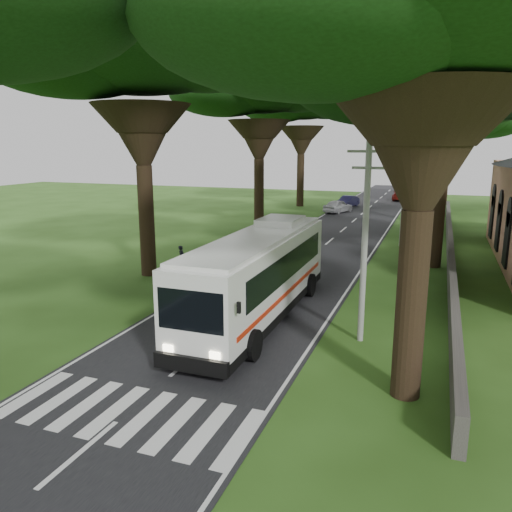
{
  "coord_description": "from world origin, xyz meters",
  "views": [
    {
      "loc": [
        8.07,
        -12.99,
        7.66
      ],
      "look_at": [
        -0.33,
        9.79,
        2.2
      ],
      "focal_mm": 35.0,
      "sensor_mm": 36.0,
      "label": 1
    }
  ],
  "objects_px": {
    "coach_bus": "(259,274)",
    "pedestrian": "(182,258)",
    "pole_far": "(417,176)",
    "pole_near": "(365,237)",
    "distant_car_c": "(401,195)",
    "distant_car_b": "(347,201)",
    "distant_car_a": "(338,206)",
    "pole_mid": "(404,192)"
  },
  "relations": [
    {
      "from": "distant_car_a",
      "to": "pole_mid",
      "type": "bearing_deg",
      "value": 134.55
    },
    {
      "from": "pole_near",
      "to": "pedestrian",
      "type": "xyz_separation_m",
      "value": [
        -12.24,
        7.78,
        -3.42
      ]
    },
    {
      "from": "coach_bus",
      "to": "distant_car_a",
      "type": "relative_size",
      "value": 2.97
    },
    {
      "from": "distant_car_c",
      "to": "pedestrian",
      "type": "relative_size",
      "value": 3.39
    },
    {
      "from": "pole_mid",
      "to": "pedestrian",
      "type": "relative_size",
      "value": 5.28
    },
    {
      "from": "distant_car_a",
      "to": "distant_car_c",
      "type": "distance_m",
      "value": 16.87
    },
    {
      "from": "pole_near",
      "to": "distant_car_b",
      "type": "height_order",
      "value": "pole_near"
    },
    {
      "from": "distant_car_a",
      "to": "distant_car_b",
      "type": "height_order",
      "value": "distant_car_a"
    },
    {
      "from": "pole_mid",
      "to": "distant_car_b",
      "type": "bearing_deg",
      "value": 109.61
    },
    {
      "from": "distant_car_a",
      "to": "distant_car_c",
      "type": "height_order",
      "value": "distant_car_c"
    },
    {
      "from": "distant_car_a",
      "to": "pedestrian",
      "type": "distance_m",
      "value": 29.78
    },
    {
      "from": "distant_car_a",
      "to": "distant_car_c",
      "type": "relative_size",
      "value": 0.84
    },
    {
      "from": "pole_near",
      "to": "pole_far",
      "type": "xyz_separation_m",
      "value": [
        0.0,
        40.0,
        0.0
      ]
    },
    {
      "from": "distant_car_b",
      "to": "pole_mid",
      "type": "bearing_deg",
      "value": -55.64
    },
    {
      "from": "distant_car_b",
      "to": "coach_bus",
      "type": "bearing_deg",
      "value": -70.53
    },
    {
      "from": "distant_car_b",
      "to": "pedestrian",
      "type": "bearing_deg",
      "value": -81.91
    },
    {
      "from": "pole_near",
      "to": "distant_car_b",
      "type": "relative_size",
      "value": 1.92
    },
    {
      "from": "pole_far",
      "to": "coach_bus",
      "type": "relative_size",
      "value": 0.62
    },
    {
      "from": "pole_far",
      "to": "distant_car_b",
      "type": "xyz_separation_m",
      "value": [
        -8.15,
        2.87,
        -3.46
      ]
    },
    {
      "from": "pole_near",
      "to": "distant_car_c",
      "type": "height_order",
      "value": "pole_near"
    },
    {
      "from": "pole_near",
      "to": "distant_car_a",
      "type": "xyz_separation_m",
      "value": [
        -8.23,
        37.29,
        -3.41
      ]
    },
    {
      "from": "coach_bus",
      "to": "pole_far",
      "type": "bearing_deg",
      "value": 83.11
    },
    {
      "from": "coach_bus",
      "to": "distant_car_b",
      "type": "xyz_separation_m",
      "value": [
        -3.45,
        41.79,
        -1.33
      ]
    },
    {
      "from": "pole_near",
      "to": "pedestrian",
      "type": "relative_size",
      "value": 5.28
    },
    {
      "from": "distant_car_b",
      "to": "pole_near",
      "type": "bearing_deg",
      "value": -64.49
    },
    {
      "from": "pedestrian",
      "to": "distant_car_a",
      "type": "bearing_deg",
      "value": -13.16
    },
    {
      "from": "pole_mid",
      "to": "pole_far",
      "type": "bearing_deg",
      "value": 90.0
    },
    {
      "from": "coach_bus",
      "to": "distant_car_a",
      "type": "xyz_separation_m",
      "value": [
        -3.53,
        36.22,
        -1.28
      ]
    },
    {
      "from": "pole_mid",
      "to": "distant_car_b",
      "type": "distance_m",
      "value": 24.52
    },
    {
      "from": "pole_near",
      "to": "pole_mid",
      "type": "xyz_separation_m",
      "value": [
        0.0,
        20.0,
        0.0
      ]
    },
    {
      "from": "pole_far",
      "to": "distant_car_a",
      "type": "relative_size",
      "value": 1.84
    },
    {
      "from": "pole_mid",
      "to": "distant_car_b",
      "type": "xyz_separation_m",
      "value": [
        -8.15,
        22.87,
        -3.46
      ]
    },
    {
      "from": "coach_bus",
      "to": "pedestrian",
      "type": "distance_m",
      "value": 10.18
    },
    {
      "from": "pole_mid",
      "to": "distant_car_a",
      "type": "bearing_deg",
      "value": 115.46
    },
    {
      "from": "distant_car_b",
      "to": "pole_far",
      "type": "bearing_deg",
      "value": -4.62
    },
    {
      "from": "pole_mid",
      "to": "pedestrian",
      "type": "height_order",
      "value": "pole_mid"
    },
    {
      "from": "pole_far",
      "to": "pedestrian",
      "type": "distance_m",
      "value": 34.64
    },
    {
      "from": "pole_far",
      "to": "coach_bus",
      "type": "xyz_separation_m",
      "value": [
        -4.7,
        -38.93,
        -2.13
      ]
    },
    {
      "from": "distant_car_c",
      "to": "distant_car_b",
      "type": "bearing_deg",
      "value": 62.78
    },
    {
      "from": "coach_bus",
      "to": "pedestrian",
      "type": "height_order",
      "value": "coach_bus"
    },
    {
      "from": "distant_car_a",
      "to": "pedestrian",
      "type": "relative_size",
      "value": 2.86
    },
    {
      "from": "pole_near",
      "to": "coach_bus",
      "type": "xyz_separation_m",
      "value": [
        -4.7,
        1.07,
        -2.13
      ]
    }
  ]
}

